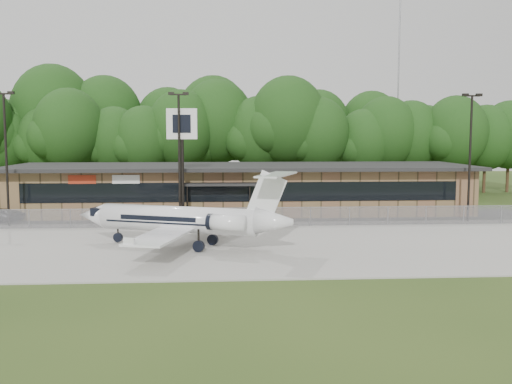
{
  "coord_description": "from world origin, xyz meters",
  "views": [
    {
      "loc": [
        -1.92,
        -27.69,
        6.97
      ],
      "look_at": [
        0.63,
        12.0,
        2.99
      ],
      "focal_mm": 40.0,
      "sensor_mm": 36.0,
      "label": 1
    }
  ],
  "objects": [
    {
      "name": "light_pole_mid",
      "position": [
        -5.0,
        16.5,
        5.98
      ],
      "size": [
        1.55,
        0.3,
        10.23
      ],
      "color": "black",
      "rests_on": "ground"
    },
    {
      "name": "pole_sign",
      "position": [
        -4.79,
        16.79,
        6.89
      ],
      "size": [
        2.37,
        0.36,
        9.01
      ],
      "rotation": [
        0.0,
        0.0,
        -0.04
      ],
      "color": "black",
      "rests_on": "ground"
    },
    {
      "name": "light_pole_left",
      "position": [
        -18.0,
        16.5,
        5.98
      ],
      "size": [
        1.55,
        0.3,
        10.23
      ],
      "color": "black",
      "rests_on": "ground"
    },
    {
      "name": "business_jet",
      "position": [
        -3.99,
        7.12,
        1.74
      ],
      "size": [
        14.22,
        12.71,
        4.87
      ],
      "rotation": [
        0.0,
        0.0,
        -0.37
      ],
      "color": "white",
      "rests_on": "ground"
    },
    {
      "name": "terminal",
      "position": [
        -0.0,
        23.94,
        2.18
      ],
      "size": [
        41.0,
        11.65,
        4.3
      ],
      "color": "brown",
      "rests_on": "ground"
    },
    {
      "name": "radio_mast",
      "position": [
        22.0,
        48.0,
        12.5
      ],
      "size": [
        0.2,
        0.2,
        25.0
      ],
      "primitive_type": "cylinder",
      "color": "gray",
      "rests_on": "ground"
    },
    {
      "name": "ground",
      "position": [
        0.0,
        0.0,
        0.0
      ],
      "size": [
        160.0,
        160.0,
        0.0
      ],
      "primitive_type": "plane",
      "color": "#293F16",
      "rests_on": "ground"
    },
    {
      "name": "treeline",
      "position": [
        0.0,
        42.0,
        7.5
      ],
      "size": [
        72.0,
        12.0,
        15.0
      ],
      "primitive_type": null,
      "color": "black",
      "rests_on": "ground"
    },
    {
      "name": "fence",
      "position": [
        0.0,
        15.0,
        0.78
      ],
      "size": [
        46.0,
        0.04,
        1.52
      ],
      "color": "gray",
      "rests_on": "ground"
    },
    {
      "name": "apron",
      "position": [
        0.0,
        8.0,
        0.04
      ],
      "size": [
        64.0,
        18.0,
        0.08
      ],
      "primitive_type": "cube",
      "color": "#9E9B93",
      "rests_on": "ground"
    },
    {
      "name": "light_pole_right",
      "position": [
        18.0,
        16.5,
        5.98
      ],
      "size": [
        1.55,
        0.3,
        10.23
      ],
      "color": "black",
      "rests_on": "ground"
    },
    {
      "name": "parking_lot",
      "position": [
        0.0,
        19.5,
        0.03
      ],
      "size": [
        50.0,
        9.0,
        0.06
      ],
      "primitive_type": "cube",
      "color": "#383835",
      "rests_on": "ground"
    }
  ]
}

